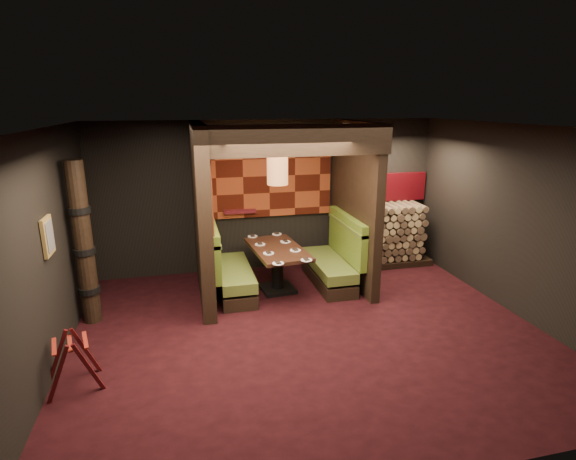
# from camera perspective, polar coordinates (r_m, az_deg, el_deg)

# --- Properties ---
(floor) EXTENTS (6.50, 5.50, 0.02)m
(floor) POSITION_cam_1_polar(r_m,az_deg,el_deg) (6.56, 2.74, -12.87)
(floor) COLOR black
(floor) RESTS_ON ground
(ceiling) EXTENTS (6.50, 5.50, 0.02)m
(ceiling) POSITION_cam_1_polar(r_m,az_deg,el_deg) (5.76, 3.12, 13.03)
(ceiling) COLOR black
(ceiling) RESTS_ON ground
(wall_back) EXTENTS (6.50, 0.02, 2.85)m
(wall_back) POSITION_cam_1_polar(r_m,az_deg,el_deg) (8.61, -2.29, 4.35)
(wall_back) COLOR black
(wall_back) RESTS_ON ground
(wall_front) EXTENTS (6.50, 0.02, 2.85)m
(wall_front) POSITION_cam_1_polar(r_m,az_deg,el_deg) (3.64, 15.60, -12.96)
(wall_front) COLOR black
(wall_front) RESTS_ON ground
(wall_left) EXTENTS (0.02, 5.50, 2.85)m
(wall_left) POSITION_cam_1_polar(r_m,az_deg,el_deg) (6.00, -28.57, -2.78)
(wall_left) COLOR black
(wall_left) RESTS_ON ground
(wall_right) EXTENTS (0.02, 5.50, 2.85)m
(wall_right) POSITION_cam_1_polar(r_m,az_deg,el_deg) (7.58, 27.30, 0.97)
(wall_right) COLOR black
(wall_right) RESTS_ON ground
(partition_left) EXTENTS (0.20, 2.20, 2.85)m
(partition_left) POSITION_cam_1_polar(r_m,az_deg,el_deg) (7.37, -10.91, 2.11)
(partition_left) COLOR black
(partition_left) RESTS_ON floor
(partition_right) EXTENTS (0.15, 2.10, 2.85)m
(partition_right) POSITION_cam_1_polar(r_m,az_deg,el_deg) (7.98, 8.45, 3.27)
(partition_right) COLOR black
(partition_right) RESTS_ON floor
(header_beam) EXTENTS (2.85, 0.18, 0.44)m
(header_beam) POSITION_cam_1_polar(r_m,az_deg,el_deg) (6.44, 1.06, 11.30)
(header_beam) COLOR black
(header_beam) RESTS_ON partition_left
(tapa_back_panel) EXTENTS (2.40, 0.06, 1.55)m
(tapa_back_panel) POSITION_cam_1_polar(r_m,az_deg,el_deg) (8.48, -2.42, 6.89)
(tapa_back_panel) COLOR #9C3E1E
(tapa_back_panel) RESTS_ON wall_back
(tapa_side_panel) EXTENTS (0.04, 1.85, 1.45)m
(tapa_side_panel) POSITION_cam_1_polar(r_m,az_deg,el_deg) (7.46, -10.23, 5.64)
(tapa_side_panel) COLOR #9C3E1E
(tapa_side_panel) RESTS_ON partition_left
(lacquer_shelf) EXTENTS (0.60, 0.12, 0.07)m
(lacquer_shelf) POSITION_cam_1_polar(r_m,az_deg,el_deg) (8.46, -6.11, 2.37)
(lacquer_shelf) COLOR #59141E
(lacquer_shelf) RESTS_ON wall_back
(booth_bench_left) EXTENTS (0.68, 1.60, 1.14)m
(booth_bench_left) POSITION_cam_1_polar(r_m,az_deg,el_deg) (7.70, -7.62, -5.14)
(booth_bench_left) COLOR black
(booth_bench_left) RESTS_ON floor
(booth_bench_right) EXTENTS (0.68, 1.60, 1.14)m
(booth_bench_right) POSITION_cam_1_polar(r_m,az_deg,el_deg) (8.09, 5.85, -4.03)
(booth_bench_right) COLOR black
(booth_bench_right) RESTS_ON floor
(dining_table) EXTENTS (0.94, 1.55, 0.78)m
(dining_table) POSITION_cam_1_polar(r_m,az_deg,el_deg) (7.68, -1.35, -3.92)
(dining_table) COLOR black
(dining_table) RESTS_ON floor
(place_settings) EXTENTS (0.79, 1.74, 0.03)m
(place_settings) POSITION_cam_1_polar(r_m,az_deg,el_deg) (7.60, -1.37, -2.17)
(place_settings) COLOR white
(place_settings) RESTS_ON dining_table
(pendant_lamp) EXTENTS (0.34, 0.34, 0.98)m
(pendant_lamp) POSITION_cam_1_polar(r_m,az_deg,el_deg) (7.25, -1.35, 7.56)
(pendant_lamp) COLOR #AE6D3C
(pendant_lamp) RESTS_ON ceiling
(framed_picture) EXTENTS (0.05, 0.36, 0.46)m
(framed_picture) POSITION_cam_1_polar(r_m,az_deg,el_deg) (6.02, -28.18, -0.70)
(framed_picture) COLOR olive
(framed_picture) RESTS_ON wall_left
(luggage_rack) EXTENTS (0.71, 0.57, 0.68)m
(luggage_rack) POSITION_cam_1_polar(r_m,az_deg,el_deg) (5.83, -25.70, -14.65)
(luggage_rack) COLOR #400B0C
(luggage_rack) RESTS_ON floor
(totem_column) EXTENTS (0.31, 0.31, 2.40)m
(totem_column) POSITION_cam_1_polar(r_m,az_deg,el_deg) (7.04, -24.51, -1.75)
(totem_column) COLOR black
(totem_column) RESTS_ON floor
(firewood_stack) EXTENTS (1.73, 0.70, 1.22)m
(firewood_stack) POSITION_cam_1_polar(r_m,az_deg,el_deg) (9.15, 12.47, -0.57)
(firewood_stack) COLOR black
(firewood_stack) RESTS_ON floor
(mosaic_header) EXTENTS (1.83, 0.10, 0.56)m
(mosaic_header) POSITION_cam_1_polar(r_m,az_deg,el_deg) (9.23, 11.91, 5.31)
(mosaic_header) COLOR maroon
(mosaic_header) RESTS_ON wall_back
(bay_front_post) EXTENTS (0.08, 0.08, 2.85)m
(bay_front_post) POSITION_cam_1_polar(r_m,az_deg,el_deg) (8.25, 8.36, 3.68)
(bay_front_post) COLOR black
(bay_front_post) RESTS_ON floor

